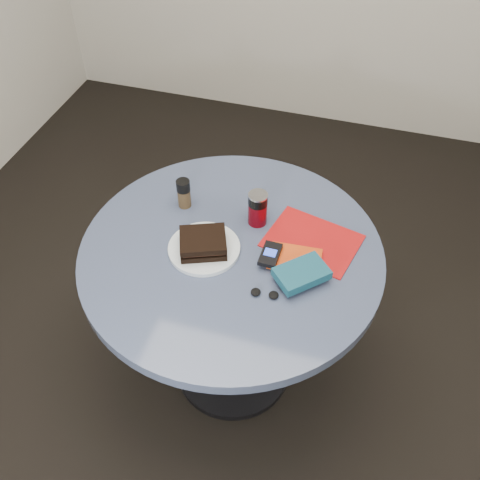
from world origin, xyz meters
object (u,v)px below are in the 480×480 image
(table, at_px, (232,280))
(novel, at_px, (302,273))
(plate, at_px, (204,248))
(sandwich, at_px, (203,243))
(red_book, at_px, (295,259))
(magazine, at_px, (312,241))
(headphones, at_px, (265,294))
(pepper_grinder, at_px, (184,193))
(mp3_player, at_px, (270,254))
(soda_can, at_px, (258,208))

(table, distance_m, novel, 0.32)
(table, xyz_separation_m, plate, (-0.08, -0.03, 0.17))
(sandwich, bearing_deg, red_book, 8.41)
(sandwich, distance_m, magazine, 0.36)
(plate, distance_m, novel, 0.33)
(table, relative_size, sandwich, 5.47)
(headphones, bearing_deg, red_book, 70.42)
(pepper_grinder, xyz_separation_m, mp3_player, (0.35, -0.17, -0.03))
(plate, relative_size, soda_can, 1.90)
(table, distance_m, headphones, 0.28)
(sandwich, distance_m, pepper_grinder, 0.24)
(soda_can, distance_m, pepper_grinder, 0.27)
(red_book, bearing_deg, table, 177.54)
(magazine, bearing_deg, soda_can, -177.17)
(soda_can, xyz_separation_m, red_book, (0.16, -0.14, -0.05))
(mp3_player, bearing_deg, novel, -26.27)
(soda_can, distance_m, red_book, 0.22)
(plate, distance_m, red_book, 0.30)
(plate, height_order, pepper_grinder, pepper_grinder)
(novel, bearing_deg, headphones, 179.32)
(novel, bearing_deg, red_book, 72.05)
(table, height_order, sandwich, sandwich)
(plate, height_order, soda_can, soda_can)
(red_book, xyz_separation_m, headphones, (-0.06, -0.16, -0.00))
(soda_can, bearing_deg, plate, -126.51)
(plate, distance_m, magazine, 0.36)
(red_book, bearing_deg, novel, -67.88)
(soda_can, bearing_deg, mp3_player, -61.71)
(soda_can, relative_size, pepper_grinder, 1.13)
(magazine, bearing_deg, headphones, -95.95)
(novel, bearing_deg, plate, 129.58)
(novel, bearing_deg, mp3_player, 109.80)
(pepper_grinder, bearing_deg, magazine, -5.68)
(sandwich, height_order, novel, sandwich)
(magazine, bearing_deg, mp3_player, -119.61)
(plate, height_order, mp3_player, mp3_player)
(table, xyz_separation_m, novel, (0.25, -0.07, 0.20))
(plate, height_order, sandwich, sandwich)
(red_book, bearing_deg, mp3_player, -170.92)
(sandwich, xyz_separation_m, soda_can, (0.13, 0.18, 0.02))
(plate, xyz_separation_m, mp3_player, (0.22, 0.02, 0.02))
(plate, xyz_separation_m, headphones, (0.24, -0.13, 0.00))
(red_book, bearing_deg, sandwich, -175.45)
(pepper_grinder, bearing_deg, red_book, -19.17)
(plate, height_order, novel, novel)
(red_book, relative_size, mp3_player, 1.63)
(novel, xyz_separation_m, headphones, (-0.09, -0.09, -0.03))
(plate, bearing_deg, magazine, 22.82)
(table, xyz_separation_m, mp3_player, (0.13, -0.01, 0.19))
(novel, relative_size, headphones, 1.80)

